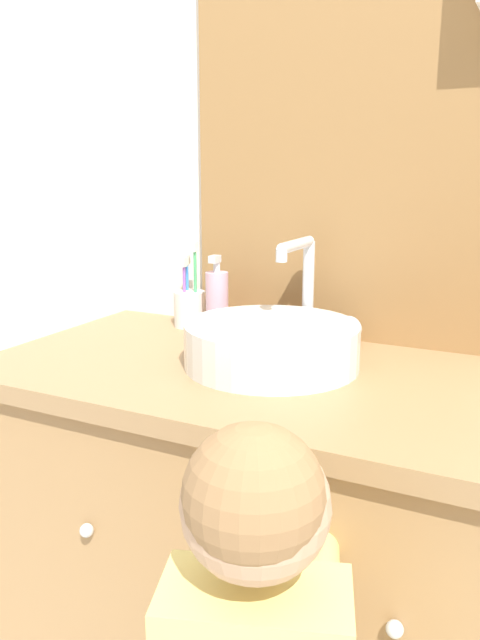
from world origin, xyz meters
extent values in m
cube|color=silver|center=(0.00, 0.63, 1.25)|extent=(3.20, 0.06, 2.50)
cube|color=olive|center=(-0.01, 0.59, 1.35)|extent=(0.65, 0.02, 1.06)
cube|color=#B2C1CC|center=(-0.01, 0.58, 1.35)|extent=(0.59, 0.01, 1.00)
cube|color=#A37A4C|center=(0.00, 0.32, 0.41)|extent=(1.12, 0.53, 0.82)
cube|color=#99754C|center=(0.00, 0.32, 0.84)|extent=(1.16, 0.57, 0.03)
sphere|color=silver|center=(-0.26, 0.04, 0.61)|extent=(0.02, 0.02, 0.02)
sphere|color=silver|center=(0.26, 0.04, 0.61)|extent=(0.02, 0.02, 0.02)
cylinder|color=silver|center=(-0.05, 0.34, 0.89)|extent=(0.32, 0.32, 0.08)
cylinder|color=silver|center=(-0.05, 0.34, 0.93)|extent=(0.27, 0.27, 0.01)
cylinder|color=silver|center=(-0.05, 0.52, 0.96)|extent=(0.02, 0.02, 0.21)
cylinder|color=silver|center=(-0.05, 0.45, 1.07)|extent=(0.02, 0.15, 0.02)
cylinder|color=silver|center=(-0.05, 0.38, 1.06)|extent=(0.02, 0.02, 0.02)
sphere|color=white|center=(0.04, 0.52, 0.89)|extent=(0.06, 0.06, 0.06)
cylinder|color=silver|center=(-0.34, 0.53, 0.89)|extent=(0.07, 0.07, 0.08)
cylinder|color=#47B26B|center=(-0.33, 0.53, 0.96)|extent=(0.01, 0.01, 0.19)
cube|color=white|center=(-0.33, 0.53, 1.04)|extent=(0.01, 0.02, 0.02)
cylinder|color=#3884DB|center=(-0.36, 0.54, 0.94)|extent=(0.01, 0.01, 0.15)
cube|color=white|center=(-0.36, 0.54, 1.01)|extent=(0.01, 0.02, 0.02)
cylinder|color=#8E56B7|center=(-0.35, 0.52, 0.94)|extent=(0.01, 0.01, 0.15)
cube|color=white|center=(-0.35, 0.52, 1.01)|extent=(0.01, 0.02, 0.02)
cylinder|color=#CCA3BC|center=(-0.26, 0.50, 0.92)|extent=(0.05, 0.05, 0.14)
cylinder|color=silver|center=(-0.26, 0.50, 1.00)|extent=(0.02, 0.02, 0.02)
cube|color=silver|center=(-0.26, 0.49, 1.02)|extent=(0.02, 0.03, 0.02)
sphere|color=tan|center=(0.15, -0.16, 0.87)|extent=(0.16, 0.16, 0.16)
sphere|color=#997047|center=(0.15, -0.17, 0.90)|extent=(0.15, 0.15, 0.15)
cylinder|color=#E0CC70|center=(0.15, 0.06, 0.70)|extent=(0.14, 0.30, 0.05)
cylinder|color=#D6423D|center=(0.10, 0.20, 0.74)|extent=(0.02, 0.05, 0.12)
camera|label=1|loc=(0.39, -0.68, 1.21)|focal=35.00mm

